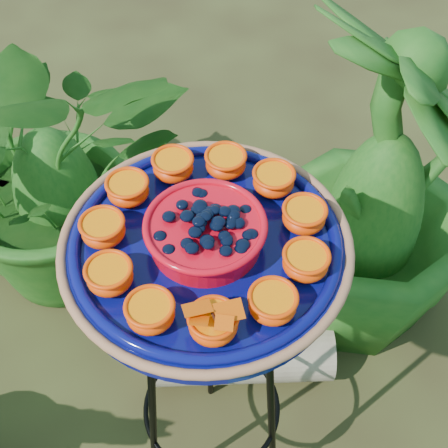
% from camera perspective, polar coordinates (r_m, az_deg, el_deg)
% --- Properties ---
extents(tripod_stand, '(0.41, 0.41, 0.98)m').
position_cam_1_polar(tripod_stand, '(1.45, -1.29, -12.29)').
color(tripod_stand, black).
rests_on(tripod_stand, ground).
extents(feeder_dish, '(0.57, 0.57, 0.12)m').
position_cam_1_polar(feeder_dish, '(1.09, -1.68, -1.76)').
color(feeder_dish, '#070B5B').
rests_on(feeder_dish, tripod_stand).
extents(driftwood_log, '(0.58, 0.27, 0.19)m').
position_cam_1_polar(driftwood_log, '(2.03, 1.74, -11.78)').
color(driftwood_log, tan).
rests_on(driftwood_log, ground).
extents(shrub_back_left, '(1.10, 1.04, 0.97)m').
position_cam_1_polar(shrub_back_left, '(2.06, -15.66, 5.23)').
color(shrub_back_left, '#174E14').
rests_on(shrub_back_left, ground).
extents(shrub_back_right, '(0.85, 0.85, 1.13)m').
position_cam_1_polar(shrub_back_right, '(1.85, 14.03, 2.78)').
color(shrub_back_right, '#174E14').
rests_on(shrub_back_right, ground).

